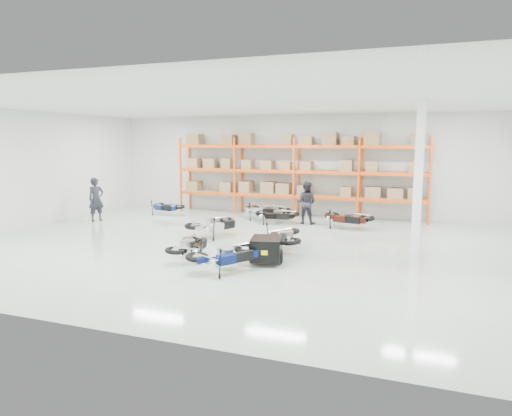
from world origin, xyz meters
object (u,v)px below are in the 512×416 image
at_px(moto_touring_right, 283,233).
at_px(moto_back_a, 166,205).
at_px(moto_back_c, 276,212).
at_px(trailer, 266,249).
at_px(moto_back_b, 266,207).
at_px(moto_blue_centre, 226,251).
at_px(person_left, 96,199).
at_px(moto_black_far_left, 190,242).
at_px(person_back, 306,203).
at_px(moto_silver_left, 215,221).
at_px(moto_back_d, 347,215).

xyz_separation_m(moto_touring_right, moto_back_a, (-7.04, 4.79, -0.07)).
bearing_deg(moto_back_c, moto_touring_right, -166.17).
height_order(moto_back_a, moto_back_c, same).
height_order(moto_touring_right, trailer, moto_touring_right).
relative_size(moto_back_b, moto_back_c, 1.15).
height_order(moto_blue_centre, person_left, person_left).
relative_size(moto_blue_centre, moto_back_c, 1.12).
distance_m(moto_black_far_left, moto_back_a, 8.30).
distance_m(trailer, person_back, 6.41).
height_order(moto_black_far_left, moto_back_c, moto_black_far_left).
bearing_deg(moto_black_far_left, moto_silver_left, -86.55).
bearing_deg(moto_back_c, moto_black_far_left, 168.46).
relative_size(moto_touring_right, moto_back_b, 1.00).
distance_m(moto_silver_left, moto_touring_right, 3.04).
distance_m(trailer, moto_back_b, 7.00).
bearing_deg(moto_back_d, moto_silver_left, 141.93).
relative_size(moto_back_a, moto_back_d, 0.91).
bearing_deg(moto_silver_left, moto_blue_centre, 141.37).
distance_m(moto_back_d, person_left, 10.37).
height_order(moto_blue_centre, moto_touring_right, moto_touring_right).
distance_m(moto_back_c, moto_back_d, 2.86).
xyz_separation_m(moto_blue_centre, moto_touring_right, (0.72, 2.67, 0.01)).
height_order(moto_blue_centre, moto_back_d, moto_blue_centre).
bearing_deg(moto_back_c, person_back, -75.65).
xyz_separation_m(moto_silver_left, moto_back_b, (0.54, 3.91, -0.01)).
height_order(moto_black_far_left, moto_back_d, moto_back_d).
distance_m(moto_black_far_left, moto_back_c, 6.29).
relative_size(moto_blue_centre, trailer, 1.00).
xyz_separation_m(moto_blue_centre, moto_back_b, (-1.57, 7.69, 0.01)).
relative_size(moto_black_far_left, person_left, 0.89).
bearing_deg(trailer, moto_black_far_left, 175.63).
height_order(moto_silver_left, moto_back_a, moto_silver_left).
bearing_deg(moto_back_d, moto_black_far_left, 165.12).
bearing_deg(moto_back_a, moto_blue_centre, -125.02).
bearing_deg(moto_black_far_left, moto_touring_right, -147.31).
relative_size(trailer, person_left, 0.96).
height_order(moto_silver_left, person_left, person_left).
bearing_deg(moto_blue_centre, moto_back_c, -49.10).
bearing_deg(person_left, moto_back_b, -42.72).
bearing_deg(trailer, moto_back_c, 92.16).
xyz_separation_m(moto_black_far_left, moto_back_d, (3.41, 6.25, 0.03)).
relative_size(moto_back_b, person_left, 0.98).
distance_m(moto_silver_left, trailer, 3.92).
bearing_deg(person_back, moto_back_d, 170.08).
xyz_separation_m(moto_blue_centre, moto_back_c, (-0.89, 7.01, -0.06)).
xyz_separation_m(moto_silver_left, moto_touring_right, (2.83, -1.11, -0.01)).
xyz_separation_m(moto_back_b, moto_back_c, (0.68, -0.68, -0.07)).
height_order(moto_silver_left, trailer, moto_silver_left).
bearing_deg(moto_back_a, moto_black_far_left, -129.27).
bearing_deg(trailer, moto_back_b, 96.10).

